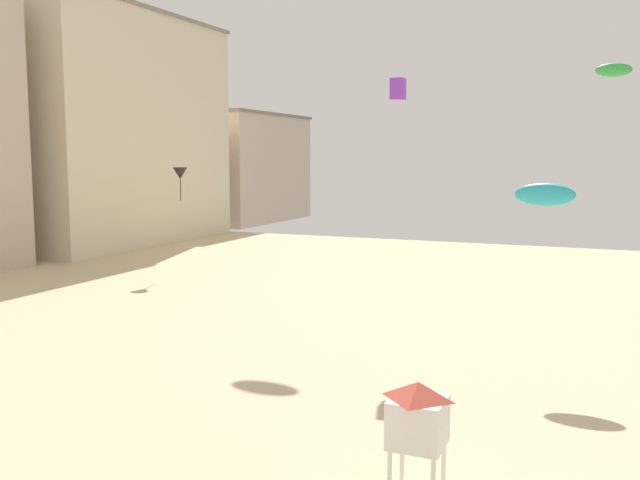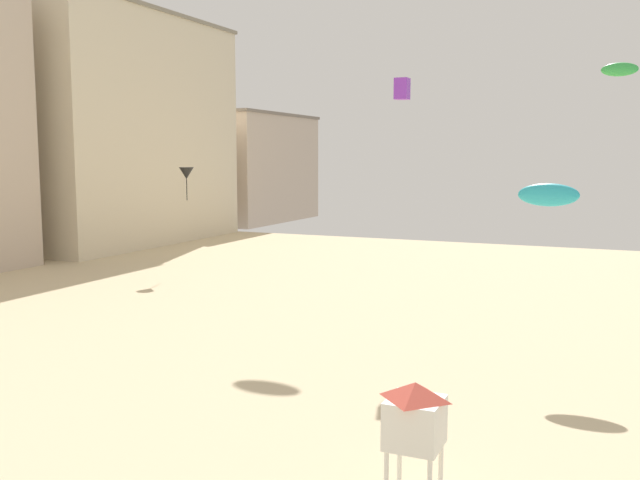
% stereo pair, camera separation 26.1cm
% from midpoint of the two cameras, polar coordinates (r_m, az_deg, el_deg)
% --- Properties ---
extents(boardwalk_hotel_mid, '(15.13, 21.47, 18.57)m').
position_cam_midpoint_polar(boardwalk_hotel_mid, '(62.28, -17.69, 8.50)').
color(boardwalk_hotel_mid, beige).
rests_on(boardwalk_hotel_mid, ground).
extents(boardwalk_hotel_far, '(14.67, 17.30, 11.75)m').
position_cam_midpoint_polar(boardwalk_hotel_far, '(79.59, -7.32, 5.87)').
color(boardwalk_hotel_far, '#C6B29E').
rests_on(boardwalk_hotel_far, ground).
extents(lifeguard_stand, '(1.10, 1.10, 2.55)m').
position_cam_midpoint_polar(lifeguard_stand, '(14.87, 8.25, -14.00)').
color(lifeguard_stand, white).
rests_on(lifeguard_stand, ground).
extents(kite_cyan_parafoil_2, '(2.08, 0.58, 0.81)m').
position_cam_midpoint_polar(kite_cyan_parafoil_2, '(25.79, 18.39, 3.50)').
color(kite_cyan_parafoil_2, '#2DB7CC').
extents(kite_black_delta, '(0.91, 0.91, 2.07)m').
position_cam_midpoint_polar(kite_black_delta, '(44.48, -10.66, 5.36)').
color(kite_black_delta, black).
extents(kite_purple_box_2, '(0.56, 0.56, 0.89)m').
position_cam_midpoint_polar(kite_purple_box_2, '(30.31, 6.95, 12.13)').
color(kite_purple_box_2, purple).
extents(kite_green_parafoil, '(1.50, 0.42, 0.58)m').
position_cam_midpoint_polar(kite_green_parafoil, '(33.31, 23.43, 12.63)').
color(kite_green_parafoil, green).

